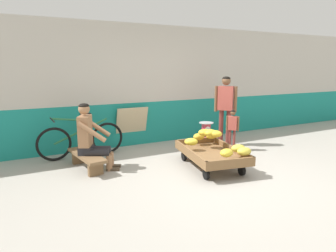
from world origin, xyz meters
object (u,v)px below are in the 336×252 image
Objects in this scene: low_bench at (87,158)px; plastic_crate at (206,143)px; weighing_scale at (206,129)px; vendor_seated at (91,137)px; bicycle_near_left at (81,139)px; sign_board at (131,127)px; banana_cart at (211,154)px; customer_child at (233,126)px; customer_adult at (226,103)px.

plastic_crate is (2.51, 0.07, -0.05)m from low_bench.
plastic_crate is 0.30m from weighing_scale.
bicycle_near_left is (-0.00, 0.78, -0.21)m from vendor_seated.
bicycle_near_left is (-2.44, 0.68, -0.10)m from weighing_scale.
sign_board reaches higher than plastic_crate.
sign_board is at bearing 44.76° from vendor_seated.
vendor_seated reaches higher than banana_cart.
customer_child is at bearing -3.48° from vendor_seated.
low_bench is 2.53m from weighing_scale.
sign_board reaches higher than bicycle_near_left.
plastic_crate is (0.57, 0.98, -0.09)m from banana_cart.
banana_cart is 1.16m from weighing_scale.
customer_adult is at bearing -26.52° from sign_board.
sign_board is at bearing 153.48° from customer_adult.
weighing_scale is (2.51, 0.07, 0.25)m from low_bench.
vendor_seated is 2.44m from weighing_scale.
bicycle_near_left is 3.13m from customer_adult.
vendor_seated is 1.33× the size of customer_child.
sign_board is (1.25, 1.12, 0.23)m from low_bench.
banana_cart is 1.39× the size of low_bench.
customer_child is at bearing -4.13° from low_bench.
bicycle_near_left is at bearing -162.32° from sign_board.
low_bench is 1.32× the size of customer_child.
sign_board is 0.57× the size of customer_adult.
customer_adult is at bearing -10.33° from bicycle_near_left.
low_bench is 0.68× the size of bicycle_near_left.
sign_board is (1.17, 0.37, 0.08)m from bicycle_near_left.
customer_adult is at bearing 73.83° from customer_child.
customer_adult is at bearing 4.42° from vendor_seated.
weighing_scale is at bearing -39.70° from sign_board.
low_bench is at bearing 175.87° from customer_child.
bicycle_near_left is at bearing 164.45° from plastic_crate.
sign_board is (1.17, 1.16, -0.14)m from vendor_seated.
sign_board is 2.19m from customer_child.
customer_child reaches higher than low_bench.
low_bench is 0.76m from bicycle_near_left.
banana_cart is 1.83× the size of customer_child.
plastic_crate is at bearing 148.72° from customer_child.
weighing_scale is (0.57, 0.98, 0.21)m from banana_cart.
customer_adult is (0.58, 0.13, 0.50)m from weighing_scale.
plastic_crate is (2.43, 0.11, -0.42)m from vendor_seated.
customer_adult is at bearing 43.97° from banana_cart.
customer_adult reaches higher than sign_board.
low_bench is 3.19m from customer_adult.
customer_child is (0.46, -0.28, 0.38)m from plastic_crate.
customer_child is at bearing -18.31° from bicycle_near_left.
banana_cart is at bearing -120.05° from weighing_scale.
customer_adult reaches higher than customer_child.
plastic_crate is at bearing 2.49° from vendor_seated.
weighing_scale is at bearing -167.59° from customer_adult.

